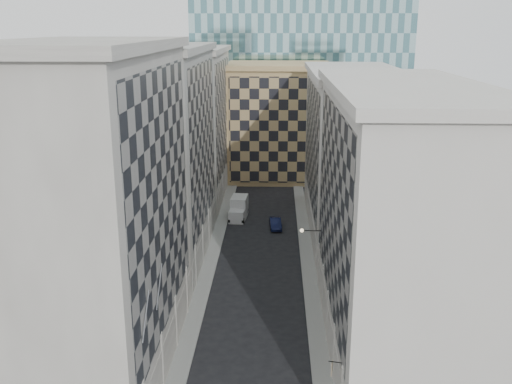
# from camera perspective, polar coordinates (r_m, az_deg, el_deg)

# --- Properties ---
(sidewalk_west) EXTENTS (1.50, 100.00, 0.15)m
(sidewalk_west) POSITION_cam_1_polar(r_m,az_deg,el_deg) (61.61, -4.64, -7.18)
(sidewalk_west) COLOR gray
(sidewalk_west) RESTS_ON ground
(sidewalk_east) EXTENTS (1.50, 100.00, 0.15)m
(sidewalk_east) POSITION_cam_1_polar(r_m,az_deg,el_deg) (61.31, 5.24, -7.32)
(sidewalk_east) COLOR gray
(sidewalk_east) RESTS_ON ground
(bldg_left_a) EXTENTS (10.80, 22.80, 23.70)m
(bldg_left_a) POSITION_cam_1_polar(r_m,az_deg,el_deg) (41.22, -15.88, -2.33)
(bldg_left_a) COLOR #9B958C
(bldg_left_a) RESTS_ON ground
(bldg_left_b) EXTENTS (10.80, 22.80, 22.70)m
(bldg_left_b) POSITION_cam_1_polar(r_m,az_deg,el_deg) (61.88, -9.75, 3.70)
(bldg_left_b) COLOR #99978E
(bldg_left_b) RESTS_ON ground
(bldg_left_c) EXTENTS (10.80, 22.80, 21.70)m
(bldg_left_c) POSITION_cam_1_polar(r_m,az_deg,el_deg) (83.23, -6.70, 6.67)
(bldg_left_c) COLOR #9B958C
(bldg_left_c) RESTS_ON ground
(bldg_right_a) EXTENTS (10.80, 26.80, 20.70)m
(bldg_right_a) POSITION_cam_1_polar(r_m,az_deg,el_deg) (44.45, 13.85, -2.87)
(bldg_right_a) COLOR beige
(bldg_right_a) RESTS_ON ground
(bldg_right_b) EXTENTS (10.80, 28.80, 19.70)m
(bldg_right_b) POSITION_cam_1_polar(r_m,az_deg,el_deg) (70.28, 9.55, 3.98)
(bldg_right_b) COLOR beige
(bldg_right_b) RESTS_ON ground
(tan_block) EXTENTS (16.80, 14.80, 18.80)m
(tan_block) POSITION_cam_1_polar(r_m,az_deg,el_deg) (95.22, 2.25, 7.13)
(tan_block) COLOR tan
(tan_block) RESTS_ON ground
(church_tower) EXTENTS (7.20, 7.20, 51.50)m
(church_tower) POSITION_cam_1_polar(r_m,az_deg,el_deg) (108.16, 1.24, 17.54)
(church_tower) COLOR #302B25
(church_tower) RESTS_ON ground
(flagpoles_left) EXTENTS (0.10, 6.33, 2.33)m
(flagpoles_left) POSITION_cam_1_polar(r_m,az_deg,el_deg) (36.93, -10.28, -10.61)
(flagpoles_left) COLOR gray
(flagpoles_left) RESTS_ON ground
(bracket_lamp) EXTENTS (1.98, 0.36, 0.36)m
(bracket_lamp) POSITION_cam_1_polar(r_m,az_deg,el_deg) (53.43, 4.80, -3.86)
(bracket_lamp) COLOR black
(bracket_lamp) RESTS_ON ground
(box_truck) EXTENTS (2.42, 5.15, 2.75)m
(box_truck) POSITION_cam_1_polar(r_m,az_deg,el_deg) (75.61, -1.74, -1.72)
(box_truck) COLOR silver
(box_truck) RESTS_ON ground
(dark_car) EXTENTS (1.70, 4.04, 1.30)m
(dark_car) POSITION_cam_1_polar(r_m,az_deg,el_deg) (71.92, 1.95, -3.14)
(dark_car) COLOR black
(dark_car) RESTS_ON ground
(shop_sign) EXTENTS (0.86, 0.76, 0.84)m
(shop_sign) POSITION_cam_1_polar(r_m,az_deg,el_deg) (37.89, 7.63, -17.00)
(shop_sign) COLOR black
(shop_sign) RESTS_ON ground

